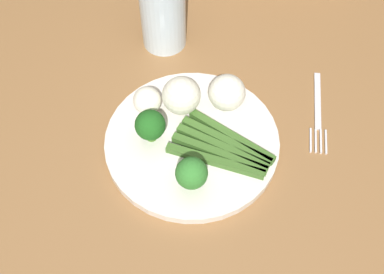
% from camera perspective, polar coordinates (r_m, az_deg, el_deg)
% --- Properties ---
extents(dining_table, '(1.21, 0.80, 0.76)m').
position_cam_1_polar(dining_table, '(0.86, 1.79, -4.23)').
color(dining_table, olive).
rests_on(dining_table, ground_plane).
extents(chair, '(0.46, 0.46, 0.87)m').
position_cam_1_polar(chair, '(1.34, 7.93, 14.12)').
color(chair, brown).
rests_on(chair, ground_plane).
extents(plate, '(0.27, 0.27, 0.01)m').
position_cam_1_polar(plate, '(0.74, -0.00, -0.54)').
color(plate, silver).
rests_on(plate, dining_table).
extents(asparagus_bundle, '(0.16, 0.14, 0.01)m').
position_cam_1_polar(asparagus_bundle, '(0.72, 3.80, -1.31)').
color(asparagus_bundle, '#3D6626').
rests_on(asparagus_bundle, plate).
extents(broccoli_outer_edge, '(0.05, 0.05, 0.06)m').
position_cam_1_polar(broccoli_outer_edge, '(0.71, -5.07, 1.40)').
color(broccoli_outer_edge, '#4C7F2B').
rests_on(broccoli_outer_edge, plate).
extents(broccoli_front_left, '(0.05, 0.05, 0.06)m').
position_cam_1_polar(broccoli_front_left, '(0.66, -0.05, -4.43)').
color(broccoli_front_left, '#609E3D').
rests_on(broccoli_front_left, plate).
extents(cauliflower_right, '(0.06, 0.06, 0.06)m').
position_cam_1_polar(cauliflower_right, '(0.75, -1.30, 5.03)').
color(cauliflower_right, silver).
rests_on(cauliflower_right, plate).
extents(cauliflower_mid, '(0.06, 0.06, 0.06)m').
position_cam_1_polar(cauliflower_mid, '(0.75, 4.23, 5.36)').
color(cauliflower_mid, white).
rests_on(cauliflower_mid, plate).
extents(cauliflower_back_right, '(0.05, 0.05, 0.05)m').
position_cam_1_polar(cauliflower_back_right, '(0.75, -5.44, 4.43)').
color(cauliflower_back_right, white).
rests_on(cauliflower_back_right, plate).
extents(fork, '(0.06, 0.16, 0.00)m').
position_cam_1_polar(fork, '(0.81, 14.94, 2.88)').
color(fork, silver).
rests_on(fork, dining_table).
extents(water_glass, '(0.08, 0.08, 0.13)m').
position_cam_1_polar(water_glass, '(0.85, -3.51, 14.60)').
color(water_glass, silver).
rests_on(water_glass, dining_table).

